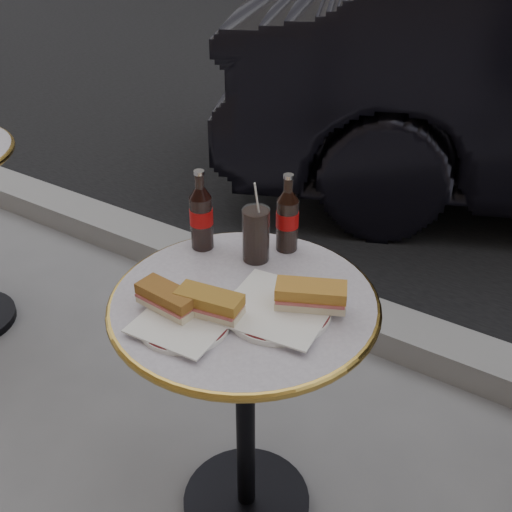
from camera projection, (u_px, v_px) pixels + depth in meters
The scene contains 11 objects.
ground at pixel (247, 504), 1.85m from camera, with size 80.00×80.00×0.00m, color slate.
curb at pixel (377, 327), 2.46m from camera, with size 40.00×0.20×0.12m, color gray.
bistro_table at pixel (245, 413), 1.65m from camera, with size 0.62×0.62×0.73m, color #BAB2C4, non-canonical shape.
plate_left at pixel (184, 323), 1.37m from camera, with size 0.20×0.20×0.01m, color white.
plate_right at pixel (278, 310), 1.41m from camera, with size 0.24×0.24×0.01m, color white.
sandwich_left_a at pixel (167, 300), 1.39m from camera, with size 0.14×0.07×0.05m, color brown.
sandwich_left_b at pixel (209, 305), 1.38m from camera, with size 0.14×0.07×0.05m, color #A6742A.
sandwich_right at pixel (311, 297), 1.39m from camera, with size 0.15×0.07×0.05m, color #B67B2E.
cola_bottle_left at pixel (201, 210), 1.59m from camera, with size 0.06×0.06×0.21m, color black, non-canonical shape.
cola_bottle_right at pixel (288, 213), 1.58m from camera, with size 0.06×0.06×0.21m, color black, non-canonical shape.
cola_glass at pixel (256, 234), 1.56m from camera, with size 0.07×0.07×0.14m, color black.
Camera 1 is at (0.67, -0.97, 1.59)m, focal length 45.00 mm.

